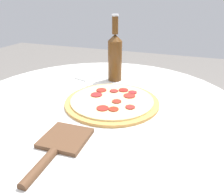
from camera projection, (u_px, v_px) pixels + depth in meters
The scene contains 5 objects.
table at pixel (101, 144), 0.89m from camera, with size 1.02×1.02×0.75m.
pizza at pixel (112, 101), 0.78m from camera, with size 0.34×0.34×0.02m.
beer_bottle at pixel (115, 56), 0.96m from camera, with size 0.06×0.06×0.28m.
pizza_paddle at pixel (60, 145), 0.56m from camera, with size 0.24×0.12×0.02m.
napkin at pixel (89, 76), 1.04m from camera, with size 0.14×0.10×0.01m.
Camera 1 is at (-0.67, -0.29, 1.10)m, focal length 35.00 mm.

